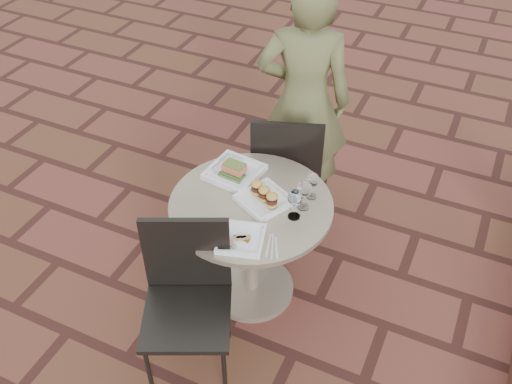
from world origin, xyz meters
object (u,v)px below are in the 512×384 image
at_px(cafe_table, 251,235).
at_px(plate_tuna, 241,239).
at_px(plate_salmon, 234,171).
at_px(chair_near, 187,289).
at_px(chair_far, 287,164).
at_px(plate_sliders, 264,197).
at_px(diner, 304,103).

height_order(cafe_table, plate_tuna, plate_tuna).
bearing_deg(plate_tuna, plate_salmon, 120.13).
bearing_deg(chair_near, cafe_table, 54.25).
bearing_deg(cafe_table, chair_near, -100.85).
height_order(chair_far, plate_sliders, chair_far).
bearing_deg(chair_far, plate_tuna, 78.38).
xyz_separation_m(cafe_table, chair_far, (-0.04, 0.62, 0.07)).
height_order(cafe_table, chair_far, chair_far).
bearing_deg(cafe_table, plate_salmon, 136.53).
height_order(plate_salmon, plate_tuna, plate_salmon).
xyz_separation_m(chair_near, plate_tuna, (0.18, 0.26, 0.19)).
relative_size(cafe_table, plate_sliders, 2.68).
bearing_deg(plate_salmon, chair_near, -83.03).
distance_m(chair_far, chair_near, 1.16).
xyz_separation_m(chair_near, plate_sliders, (0.16, 0.58, 0.22)).
xyz_separation_m(chair_far, diner, (-0.01, 0.28, 0.29)).
xyz_separation_m(plate_sliders, plate_tuna, (0.01, -0.32, -0.02)).
xyz_separation_m(diner, plate_sliders, (0.11, -0.86, -0.08)).
height_order(chair_far, diner, diner).
xyz_separation_m(chair_far, plate_tuna, (0.12, -0.90, 0.19)).
distance_m(chair_far, diner, 0.41).
height_order(chair_near, diner, diner).
relative_size(chair_far, plate_tuna, 3.27).
xyz_separation_m(chair_far, chair_near, (-0.06, -1.16, 0.00)).
height_order(chair_far, plate_salmon, chair_far).
xyz_separation_m(cafe_table, plate_salmon, (-0.19, 0.18, 0.27)).
relative_size(cafe_table, chair_near, 0.97).
relative_size(plate_salmon, plate_sliders, 0.93).
bearing_deg(chair_near, chair_far, 61.95).
height_order(cafe_table, chair_near, chair_near).
height_order(cafe_table, plate_sliders, plate_sliders).
bearing_deg(plate_sliders, chair_far, 99.89).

